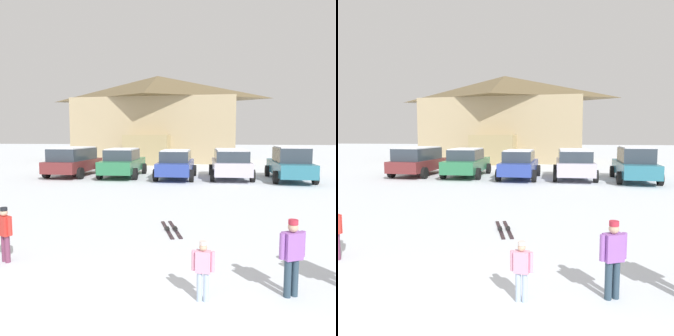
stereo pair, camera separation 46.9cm
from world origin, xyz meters
TOP-DOWN VIEW (x-y plane):
  - ski_lodge at (-3.72, 28.02)m, footprint 15.06×9.68m
  - parked_maroon_van at (-6.67, 15.64)m, footprint 2.37×4.30m
  - parked_green_coupe at (-3.73, 15.75)m, footprint 2.27×4.60m
  - parked_blue_hatchback at (-0.60, 15.27)m, footprint 2.09×4.17m
  - parked_silver_wagon at (2.35, 15.77)m, footprint 2.34×4.60m
  - parked_teal_hatchback at (5.42, 15.36)m, footprint 2.15×4.75m
  - skier_child_in_purple_jacket at (2.50, 2.35)m, footprint 0.40×0.27m
  - skier_child_in_pink_snowsuit at (1.21, 2.03)m, footprint 0.33×0.14m
  - skier_child_in_red_jacket at (-2.52, 3.03)m, footprint 0.36×0.25m
  - pair_of_skis at (0.32, 5.50)m, footprint 0.73×1.57m

SIDE VIEW (x-z plane):
  - pair_of_skis at x=0.32m, z-range -0.02..0.06m
  - skier_child_in_pink_snowsuit at x=1.21m, z-range 0.06..0.95m
  - skier_child_in_red_jacket at x=-2.52m, z-range 0.07..1.12m
  - skier_child_in_purple_jacket at x=2.50m, z-range 0.08..1.24m
  - parked_blue_hatchback at x=-0.60m, z-range 0.01..1.60m
  - parked_green_coupe at x=-3.73m, z-range 0.01..1.64m
  - parked_silver_wagon at x=2.35m, z-range 0.07..1.69m
  - parked_teal_hatchback at x=5.42m, z-range -0.01..1.78m
  - parked_maroon_van at x=-6.67m, z-range 0.06..1.75m
  - ski_lodge at x=-3.72m, z-range 0.05..7.88m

